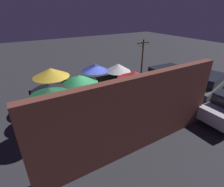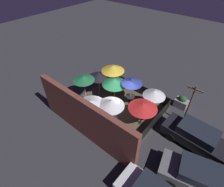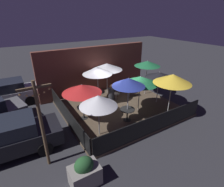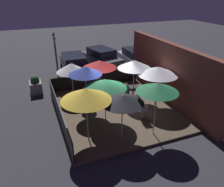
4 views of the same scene
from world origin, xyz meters
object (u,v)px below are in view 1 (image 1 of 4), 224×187
(dining_table_1, at_px, (96,92))
(light_post, at_px, (142,60))
(planter_box, at_px, (121,74))
(patio_umbrella_2, at_px, (134,75))
(parked_car_0, at_px, (166,77))
(patio_umbrella_8, at_px, (50,92))
(parked_car_1, at_px, (205,85))
(patio_chair_0, at_px, (102,115))
(patio_chair_1, at_px, (82,120))
(patio_umbrella_5, at_px, (115,98))
(dining_table_2, at_px, (133,93))
(patio_umbrella_4, at_px, (51,73))
(patio_umbrella_7, at_px, (118,67))
(patio_umbrella_6, at_px, (79,79))
(dining_table_0, at_px, (125,111))
(patio_umbrella_1, at_px, (95,67))
(patio_umbrella_3, at_px, (49,87))
(patron_0, at_px, (109,107))
(patio_umbrella_0, at_px, (126,84))

(dining_table_1, bearing_deg, light_post, -169.55)
(planter_box, bearing_deg, patio_umbrella_2, 67.65)
(patio_umbrella_2, height_order, parked_car_0, patio_umbrella_2)
(patio_umbrella_8, relative_size, parked_car_1, 0.54)
(patio_umbrella_8, distance_m, dining_table_1, 4.31)
(patio_chair_0, bearing_deg, patio_chair_1, -166.09)
(patio_umbrella_5, bearing_deg, light_post, -139.37)
(dining_table_2, height_order, parked_car_1, parked_car_1)
(patio_umbrella_2, distance_m, patio_umbrella_4, 4.98)
(patio_umbrella_2, height_order, patio_umbrella_4, patio_umbrella_4)
(patio_umbrella_7, height_order, patio_chair_1, patio_umbrella_7)
(patio_umbrella_8, height_order, parked_car_0, patio_umbrella_8)
(patio_umbrella_5, xyz_separation_m, parked_car_1, (-7.79, -0.56, -1.33))
(light_post, bearing_deg, dining_table_2, 42.15)
(patio_umbrella_6, height_order, dining_table_0, patio_umbrella_6)
(patio_umbrella_5, xyz_separation_m, patio_chair_0, (0.04, -1.27, -1.56))
(patio_umbrella_1, xyz_separation_m, patio_umbrella_2, (-1.99, 1.42, -0.44))
(patio_umbrella_4, height_order, patio_umbrella_6, patio_umbrella_4)
(patio_umbrella_7, distance_m, parked_car_0, 4.14)
(planter_box, xyz_separation_m, light_post, (-0.90, 1.61, 1.50))
(patio_umbrella_3, xyz_separation_m, patio_umbrella_6, (-1.70, -0.15, 0.03))
(patio_umbrella_5, distance_m, parked_car_0, 7.50)
(patio_umbrella_1, bearing_deg, patio_umbrella_2, 144.42)
(patio_umbrella_7, relative_size, dining_table_2, 2.89)
(patio_umbrella_3, relative_size, patron_0, 1.56)
(patio_umbrella_1, relative_size, patio_umbrella_2, 1.18)
(patio_umbrella_0, relative_size, dining_table_2, 3.27)
(patio_umbrella_5, bearing_deg, parked_car_0, -154.61)
(patio_umbrella_3, bearing_deg, patio_umbrella_6, -174.87)
(patio_umbrella_5, bearing_deg, patio_umbrella_1, -103.14)
(planter_box, bearing_deg, dining_table_0, 58.56)
(patio_umbrella_0, xyz_separation_m, parked_car_1, (-6.62, 0.26, -1.44))
(patio_umbrella_8, bearing_deg, dining_table_1, -145.50)
(patio_umbrella_6, xyz_separation_m, dining_table_0, (-1.58, 2.33, -1.38))
(patio_chair_1, distance_m, parked_car_1, 8.91)
(patio_chair_1, bearing_deg, patron_0, 20.48)
(patio_umbrella_6, distance_m, planter_box, 5.94)
(patio_umbrella_2, xyz_separation_m, patio_umbrella_6, (3.28, -0.82, 0.12))
(patio_umbrella_1, height_order, parked_car_1, patio_umbrella_1)
(patio_umbrella_6, xyz_separation_m, dining_table_1, (-1.28, -0.61, -1.40))
(patio_umbrella_6, relative_size, planter_box, 1.84)
(patio_umbrella_7, distance_m, dining_table_2, 2.18)
(patio_umbrella_5, xyz_separation_m, dining_table_0, (-1.17, -0.83, -1.49))
(patio_chair_0, distance_m, parked_car_0, 6.97)
(patio_chair_1, bearing_deg, parked_car_1, 8.51)
(patio_umbrella_3, bearing_deg, patio_umbrella_1, -165.68)
(patio_umbrella_1, xyz_separation_m, parked_car_1, (-6.91, 3.21, -1.55))
(planter_box, distance_m, parked_car_1, 6.56)
(patio_umbrella_3, height_order, patio_umbrella_4, patio_umbrella_4)
(patio_umbrella_0, height_order, patio_chair_0, patio_umbrella_0)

